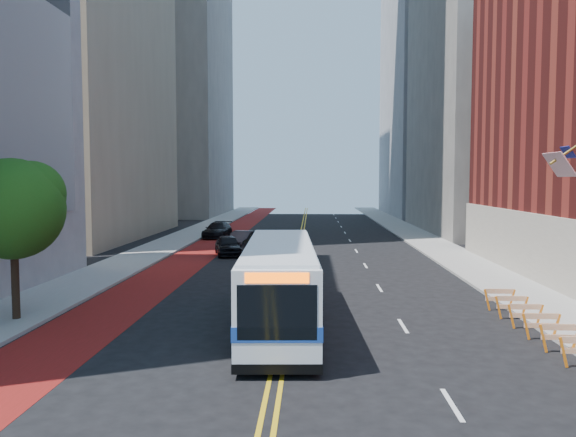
% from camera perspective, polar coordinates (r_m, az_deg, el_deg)
% --- Properties ---
extents(ground, '(160.00, 160.00, 0.00)m').
position_cam_1_polar(ground, '(17.73, -1.20, -15.67)').
color(ground, black).
rests_on(ground, ground).
extents(sidewalk_left, '(4.00, 140.00, 0.15)m').
position_cam_1_polar(sidewalk_left, '(48.81, -13.14, -3.04)').
color(sidewalk_left, gray).
rests_on(sidewalk_left, ground).
extents(sidewalk_right, '(4.00, 140.00, 0.15)m').
position_cam_1_polar(sidewalk_right, '(48.29, 15.51, -3.16)').
color(sidewalk_right, gray).
rests_on(sidewalk_right, ground).
extents(bus_lane_paint, '(3.60, 140.00, 0.01)m').
position_cam_1_polar(bus_lane_paint, '(47.92, -8.64, -3.19)').
color(bus_lane_paint, '#62140E').
rests_on(bus_lane_paint, ground).
extents(center_line_inner, '(0.14, 140.00, 0.01)m').
position_cam_1_polar(center_line_inner, '(47.06, 0.89, -3.28)').
color(center_line_inner, gold).
rests_on(center_line_inner, ground).
extents(center_line_outer, '(0.14, 140.00, 0.01)m').
position_cam_1_polar(center_line_outer, '(47.05, 1.32, -3.28)').
color(center_line_outer, gold).
rests_on(center_line_outer, ground).
extents(lane_dashes, '(0.14, 98.20, 0.01)m').
position_cam_1_polar(lane_dashes, '(55.11, 6.30, -2.23)').
color(lane_dashes, silver).
rests_on(lane_dashes, ground).
extents(midrise_right_near, '(18.00, 26.00, 40.00)m').
position_cam_1_polar(midrise_right_near, '(69.71, 21.51, 15.34)').
color(midrise_right_near, slate).
rests_on(midrise_right_near, ground).
extents(midrise_right_far, '(20.00, 28.00, 55.00)m').
position_cam_1_polar(midrise_right_far, '(99.75, 16.32, 16.31)').
color(midrise_right_far, gray).
rests_on(midrise_right_far, ground).
extents(midrise_left_far, '(20.00, 26.00, 65.00)m').
position_cam_1_polar(midrise_left_far, '(101.45, -12.68, 19.07)').
color(midrise_left_far, slate).
rests_on(midrise_left_far, ground).
extents(construction_barriers, '(1.42, 10.91, 1.00)m').
position_cam_1_polar(construction_barriers, '(22.46, 25.09, -10.01)').
color(construction_barriers, orange).
rests_on(construction_barriers, ground).
extents(street_tree, '(4.20, 4.20, 6.70)m').
position_cam_1_polar(street_tree, '(25.85, -26.02, 1.25)').
color(street_tree, black).
rests_on(street_tree, sidewalk_left).
extents(transit_bus, '(3.28, 12.52, 3.41)m').
position_cam_1_polar(transit_bus, '(22.91, -0.87, -6.53)').
color(transit_bus, silver).
rests_on(transit_bus, ground).
extents(car_a, '(2.93, 4.96, 1.58)m').
position_cam_1_polar(car_a, '(44.39, -6.11, -2.72)').
color(car_a, black).
rests_on(car_a, ground).
extents(car_b, '(2.70, 5.02, 1.57)m').
position_cam_1_polar(car_b, '(47.80, -4.69, -2.24)').
color(car_b, black).
rests_on(car_b, ground).
extents(car_c, '(2.67, 5.60, 1.57)m').
position_cam_1_polar(car_c, '(57.82, -7.18, -1.17)').
color(car_c, black).
rests_on(car_c, ground).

